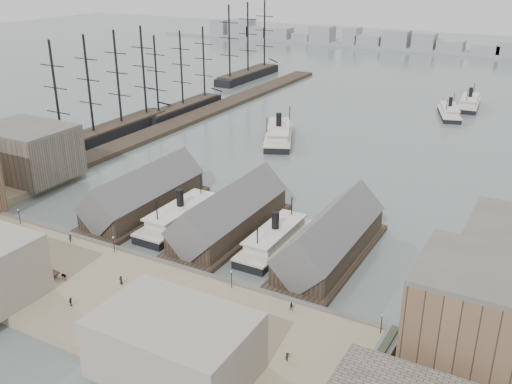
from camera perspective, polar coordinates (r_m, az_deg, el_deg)
The scene contains 32 objects.
ground at distance 126.56m, azimuth -6.64°, elevation -7.07°, with size 900.00×900.00×0.00m, color #566462.
quay at distance 112.90m, azimuth -12.60°, elevation -10.89°, with size 180.00×30.00×2.00m, color gray.
seawall at distance 122.39m, azimuth -8.07°, elevation -7.63°, with size 180.00×1.20×2.30m, color #59544C.
west_wharf at distance 239.17m, azimuth -6.21°, elevation 7.48°, with size 10.00×220.00×1.60m, color #2D231C.
ferry_shed_west at distance 151.09m, azimuth -11.11°, elevation -0.32°, with size 14.00×42.00×12.60m.
ferry_shed_center at distance 136.90m, azimuth -2.66°, elevation -2.36°, with size 14.00×42.00×12.60m.
ferry_shed_east at distance 126.51m, azimuth 7.48°, elevation -4.74°, with size 14.00×42.00×12.60m.
warehouse_west_back at distance 180.51m, azimuth -21.86°, elevation 3.71°, with size 26.00×20.00×14.00m, color #60564C.
street_bldg_center at distance 91.22m, azimuth -8.15°, elevation -14.92°, with size 24.00×16.00×10.00m, color gray.
lamp_post_far_w at distance 148.97m, azimuth -22.63°, elevation -2.02°, with size 0.44×0.44×3.92m.
lamp_post_near_w at distance 128.28m, azimuth -14.05°, elevation -4.82°, with size 0.44×0.44×3.92m.
lamp_post_near_e at distance 111.88m, azimuth -2.47°, elevation -8.39°, with size 0.44×0.44×3.92m.
lamp_post_far_e at distance 101.89m, azimuth 12.47°, elevation -12.39°, with size 0.44×0.44×3.92m.
far_shore at distance 432.13m, azimuth 20.23°, elevation 13.39°, with size 500.00×40.00×15.72m.
ferry_docked_west at distance 143.06m, azimuth -7.51°, elevation -2.41°, with size 8.47×28.23×10.08m.
ferry_docked_east at distance 131.21m, azimuth 1.93°, elevation -4.69°, with size 7.94×26.45×9.45m.
ferry_open_near at distance 207.54m, azimuth 2.27°, elevation 5.79°, with size 21.05×31.97×11.03m.
ferry_open_mid at distance 253.97m, azimuth 18.76°, elevation 7.60°, with size 14.58×25.52×8.73m.
ferry_open_far at distance 272.52m, azimuth 20.55°, elevation 8.36°, with size 10.35×27.21×9.50m.
sailing_ship_near at distance 219.34m, azimuth -14.54°, elevation 6.06°, with size 9.24×63.65×37.99m.
sailing_ship_mid at distance 249.87m, azimuth -7.29°, elevation 8.47°, with size 8.32×48.06×34.19m.
sailing_ship_far at distance 319.21m, azimuth -0.81°, elevation 11.77°, with size 9.78×54.32×40.20m.
tram at distance 96.48m, azimuth 12.95°, elevation -15.29°, with size 3.00×10.44×3.69m.
horse_cart_left at distance 138.42m, azimuth -23.34°, elevation -4.86°, with size 4.58×3.89×1.64m.
horse_cart_center at distance 122.37m, azimuth -19.03°, elevation -7.87°, with size 4.88×1.74×1.50m.
horse_cart_right at distance 98.45m, azimuth -4.10°, elevation -14.59°, with size 4.84×3.29×1.64m.
pedestrian_2 at distance 136.44m, azimuth -18.06°, elevation -4.44°, with size 1.15×0.66×1.78m, color black.
pedestrian_3 at distance 112.92m, azimuth -18.04°, elevation -10.37°, with size 1.07×0.44×1.82m, color black.
pedestrian_4 at distance 117.10m, azimuth -13.35°, elevation -8.57°, with size 0.87×0.57×1.78m, color black.
pedestrian_5 at distance 109.24m, azimuth -9.69°, elevation -10.71°, with size 0.63×0.46×1.72m, color black.
pedestrian_6 at distance 106.50m, azimuth 3.58°, elevation -11.37°, with size 0.82×0.64×1.68m, color black.
pedestrian_7 at distance 95.01m, azimuth 3.16°, elevation -16.15°, with size 1.04×0.60×1.61m, color black.
Camera 1 is at (65.61, -88.68, 62.03)m, focal length 40.00 mm.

